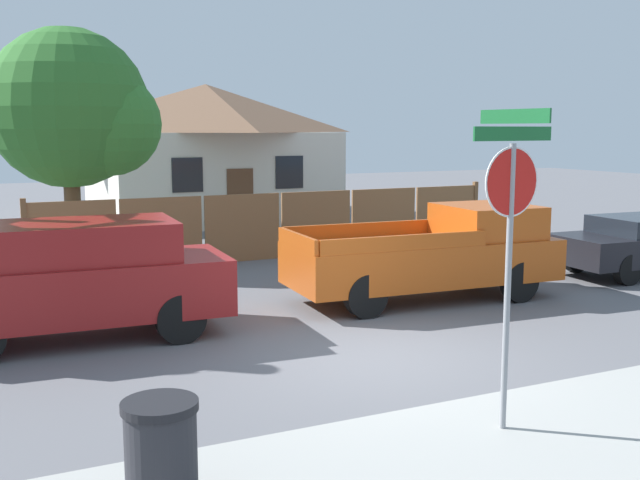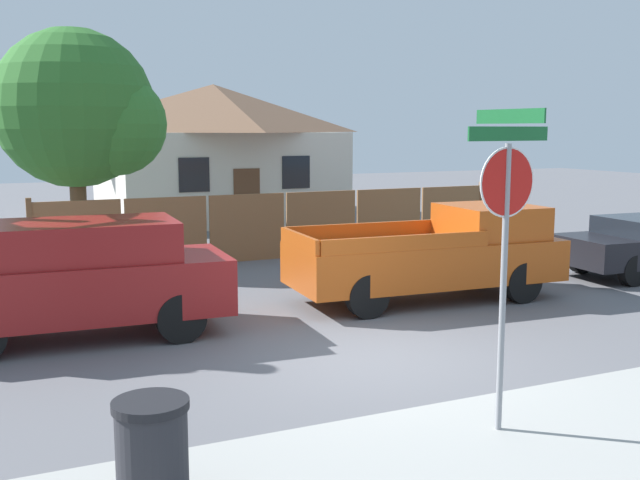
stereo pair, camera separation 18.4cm
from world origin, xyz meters
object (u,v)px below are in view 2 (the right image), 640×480
at_px(house, 214,149).
at_px(orange_pickup, 436,254).
at_px(stop_sign, 506,212).
at_px(red_suv, 77,275).
at_px(oak_tree, 83,112).
at_px(trash_bin, 152,453).

bearing_deg(house, orange_pickup, -90.16).
bearing_deg(orange_pickup, stop_sign, -113.68).
relative_size(red_suv, orange_pickup, 0.89).
bearing_deg(red_suv, stop_sign, -53.31).
distance_m(oak_tree, red_suv, 7.71).
relative_size(stop_sign, trash_bin, 3.58).
height_order(oak_tree, red_suv, oak_tree).
height_order(stop_sign, trash_bin, stop_sign).
distance_m(house, orange_pickup, 15.06).
bearing_deg(oak_tree, red_suv, -98.72).
xyz_separation_m(oak_tree, orange_pickup, (5.57, -7.16, -2.81)).
distance_m(red_suv, orange_pickup, 6.67).
bearing_deg(oak_tree, stop_sign, -78.29).
bearing_deg(trash_bin, oak_tree, 84.84).
bearing_deg(trash_bin, stop_sign, 1.91).
height_order(oak_tree, orange_pickup, oak_tree).
distance_m(orange_pickup, trash_bin, 8.93).
relative_size(oak_tree, stop_sign, 1.64).
bearing_deg(orange_pickup, oak_tree, 131.23).
bearing_deg(oak_tree, house, 54.28).
relative_size(house, red_suv, 1.78).
xyz_separation_m(oak_tree, trash_bin, (-1.17, -12.99, -3.20)).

